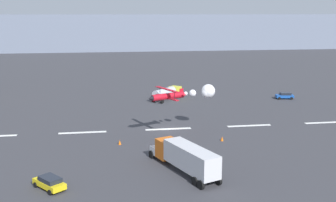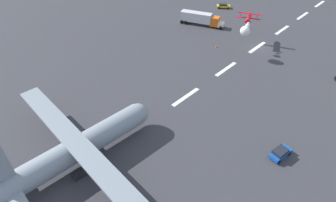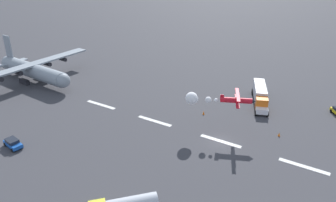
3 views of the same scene
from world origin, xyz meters
name	(u,v)px [view 1 (image 1 of 3)]	position (x,y,z in m)	size (l,w,h in m)	color
ground_plane	(168,129)	(0.00, 0.00, 0.00)	(440.00, 440.00, 0.00)	#38383D
runway_stripe_2	(83,132)	(-14.70, 0.00, 0.01)	(8.00, 0.90, 0.01)	white
runway_stripe_3	(168,129)	(0.00, 0.00, 0.01)	(8.00, 0.90, 0.01)	white
runway_stripe_4	(249,126)	(14.70, 0.00, 0.01)	(8.00, 0.90, 0.01)	white
runway_stripe_5	(326,123)	(29.40, 0.00, 0.01)	(8.00, 0.90, 0.01)	white
mountain_ridge_distant	(125,33)	(0.00, 151.11, 9.26)	(396.00, 16.00, 18.53)	slate
stunt_biplane_red	(196,93)	(4.44, -1.99, 6.70)	(12.14, 7.70, 2.42)	red
semi_truck_orange	(185,156)	(-0.89, -19.98, 2.11)	(7.54, 13.35, 3.70)	silver
fuel_tanker_truck	(167,93)	(3.42, 24.22, 1.74)	(7.87, 8.22, 2.90)	yellow
followme_car_yellow	(50,182)	(-17.27, -22.88, 0.81)	(4.17, 4.55, 1.52)	yellow
airport_staff_sedan	(285,95)	(30.83, 21.38, 0.81)	(4.27, 2.57, 1.52)	#194CA5
traffic_cone_near	(120,142)	(-8.69, -7.50, 0.38)	(0.44, 0.44, 0.75)	orange
traffic_cone_far	(222,139)	(7.43, -8.02, 0.38)	(0.44, 0.44, 0.75)	orange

